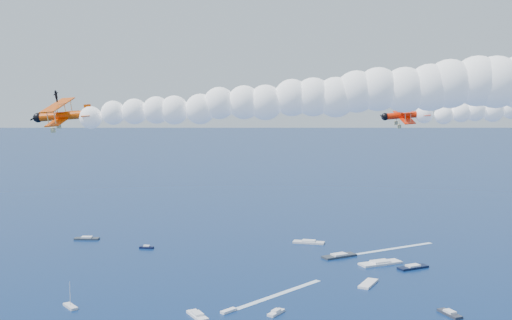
# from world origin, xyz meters

# --- Properties ---
(biplane_lead) EXTENTS (8.90, 10.26, 6.86)m
(biplane_lead) POSITION_xyz_m (22.00, 30.19, 57.12)
(biplane_lead) COLOR red
(biplane_trail) EXTENTS (8.49, 9.73, 6.68)m
(biplane_trail) POSITION_xyz_m (-17.51, -0.79, 57.98)
(biplane_trail) COLOR #D94604
(smoke_trail_trail) EXTENTS (56.31, 21.34, 10.26)m
(smoke_trail_trail) POSITION_xyz_m (9.89, 3.30, 60.07)
(smoke_trail_trail) COLOR white
(spectator_boats) EXTENTS (197.45, 174.70, 0.70)m
(spectator_boats) POSITION_xyz_m (-2.16, 109.51, 0.35)
(spectator_boats) COLOR #2B313A
(spectator_boats) RESTS_ON ground
(boat_wakes) EXTENTS (58.40, 94.20, 0.04)m
(boat_wakes) POSITION_xyz_m (4.27, 149.16, 0.03)
(boat_wakes) COLOR white
(boat_wakes) RESTS_ON ground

